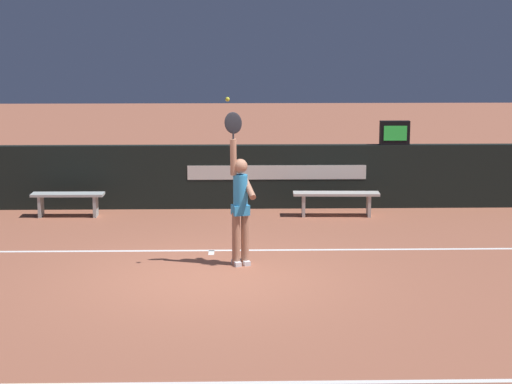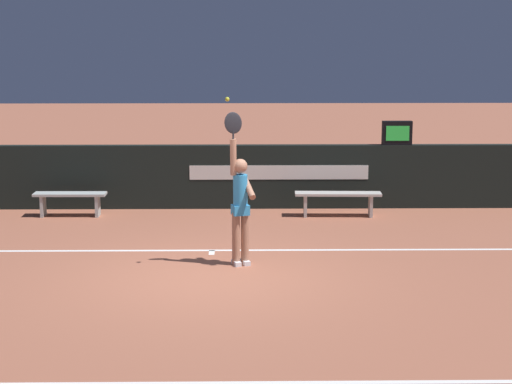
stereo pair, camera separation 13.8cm
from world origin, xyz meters
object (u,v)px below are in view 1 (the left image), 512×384
tennis_ball (227,99)px  courtside_bench_near (68,199)px  speed_display (395,133)px  courtside_bench_far (336,198)px  tennis_player (240,202)px

tennis_ball → courtside_bench_near: bearing=128.6°
speed_display → tennis_ball: bearing=-125.5°
speed_display → courtside_bench_near: 6.75m
tennis_ball → courtside_bench_near: (-3.20, 4.01, -2.30)m
courtside_bench_near → courtside_bench_far: (5.32, -0.08, 0.01)m
courtside_bench_near → courtside_bench_far: bearing=-0.8°
tennis_player → courtside_bench_far: tennis_player is taller
speed_display → tennis_player: size_ratio=0.25×
tennis_ball → speed_display: bearing=54.5°
tennis_player → tennis_ball: (-0.19, -0.29, 1.64)m
tennis_player → courtside_bench_near: tennis_player is taller
speed_display → courtside_bench_near: bearing=-173.4°
tennis_ball → courtside_bench_far: tennis_ball is taller
speed_display → courtside_bench_far: size_ratio=0.35×
tennis_player → courtside_bench_near: size_ratio=1.72×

